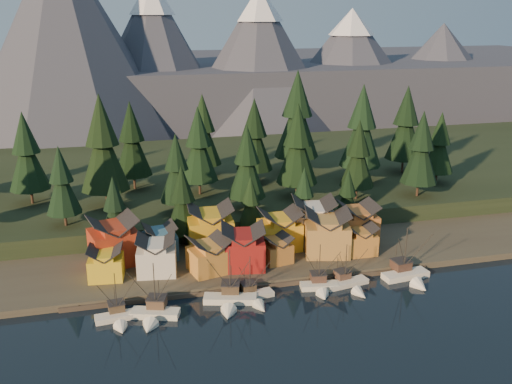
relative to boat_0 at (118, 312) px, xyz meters
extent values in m
plane|color=black|center=(28.61, -8.56, -2.02)|extent=(500.00, 500.00, 0.00)
cube|color=#3C362B|center=(28.61, 31.44, -1.27)|extent=(400.00, 50.00, 1.50)
cube|color=black|center=(28.61, 81.44, 0.98)|extent=(420.00, 100.00, 6.00)
cube|color=#4A3F35|center=(28.61, 7.94, -1.52)|extent=(80.00, 4.00, 1.00)
cube|color=#4E5264|center=(28.61, 231.44, 12.98)|extent=(560.00, 160.00, 30.00)
cone|color=#4E5264|center=(-16.39, 171.44, 42.98)|extent=(100.00, 100.00, 90.00)
cone|color=#4E5264|center=(23.61, 189.44, 33.98)|extent=(80.00, 80.00, 72.00)
cone|color=#4E5264|center=(73.61, 177.44, 31.98)|extent=(84.00, 84.00, 68.00)
cone|color=white|center=(73.61, 177.44, 57.82)|extent=(23.52, 23.52, 16.32)
cone|color=#4E5264|center=(128.61, 193.44, 26.98)|extent=(92.00, 92.00, 58.00)
cone|color=white|center=(128.61, 193.44, 49.02)|extent=(25.76, 25.76, 13.92)
cone|color=#4E5264|center=(188.61, 201.44, 22.98)|extent=(88.00, 88.00, 50.00)
cube|color=silver|center=(-0.11, 0.97, -1.69)|extent=(8.84, 3.76, 1.49)
cone|color=silver|center=(0.42, -3.70, -1.69)|extent=(3.11, 3.23, 2.80)
cube|color=black|center=(-0.11, 0.97, -2.25)|extent=(9.06, 3.83, 0.33)
cube|color=brown|center=(-0.29, 2.53, -0.25)|extent=(3.29, 3.12, 1.68)
cube|color=#2A2828|center=(-0.29, 2.53, 0.69)|extent=(3.49, 3.33, 0.19)
cylinder|color=black|center=(-0.17, 1.49, 3.21)|extent=(0.17, 0.17, 8.40)
cylinder|color=black|center=(-0.49, 4.30, 1.06)|extent=(0.13, 0.13, 4.11)
cube|color=silver|center=(6.93, 0.24, -1.64)|extent=(9.86, 5.99, 1.74)
cone|color=silver|center=(5.35, -4.61, -1.64)|extent=(4.09, 4.03, 3.27)
cube|color=black|center=(6.93, 0.24, -2.29)|extent=(10.09, 6.11, 0.38)
cube|color=brown|center=(7.46, 1.86, 0.05)|extent=(4.33, 4.19, 1.96)
cube|color=#2A2828|center=(7.46, 1.86, 1.14)|extent=(4.61, 4.47, 0.22)
cylinder|color=black|center=(7.11, 0.78, 4.09)|extent=(0.20, 0.20, 9.81)
cylinder|color=black|center=(8.06, 3.70, 1.58)|extent=(0.15, 0.15, 4.80)
cube|color=silver|center=(22.20, 2.37, -1.63)|extent=(11.24, 6.09, 1.79)
cone|color=silver|center=(20.63, -3.31, -1.63)|extent=(4.21, 4.43, 3.35)
cube|color=black|center=(22.20, 2.37, -2.30)|extent=(11.51, 6.22, 0.39)
cube|color=#483826|center=(22.73, 4.26, 0.10)|extent=(4.34, 4.18, 2.01)
cube|color=#2A2828|center=(22.73, 4.26, 1.22)|extent=(4.61, 4.46, 0.22)
cylinder|color=black|center=(22.38, 3.00, 4.23)|extent=(0.20, 0.20, 10.04)
cylinder|color=black|center=(23.32, 6.41, 1.66)|extent=(0.16, 0.16, 4.91)
cube|color=beige|center=(26.72, 2.78, -1.70)|extent=(9.77, 4.20, 1.44)
cone|color=beige|center=(27.56, -2.33, -1.70)|extent=(3.19, 3.62, 2.70)
cube|color=black|center=(26.72, 2.78, -2.24)|extent=(10.00, 4.28, 0.32)
cube|color=#4E3C29|center=(26.44, 4.49, -0.31)|extent=(3.28, 3.13, 1.62)
cube|color=#2A2828|center=(26.44, 4.49, 0.59)|extent=(3.49, 3.34, 0.18)
cylinder|color=black|center=(26.63, 3.35, 3.03)|extent=(0.16, 0.16, 8.11)
cylinder|color=black|center=(26.13, 6.43, 0.95)|extent=(0.13, 0.13, 3.96)
cube|color=beige|center=(41.88, 3.46, -1.68)|extent=(8.42, 4.12, 1.57)
cone|color=beige|center=(41.22, -0.92, -1.68)|extent=(3.32, 3.16, 2.94)
cube|color=black|center=(41.88, 3.46, -2.26)|extent=(8.62, 4.19, 0.34)
cube|color=#4C3428|center=(42.11, 4.92, -0.16)|extent=(3.54, 3.38, 1.76)
cube|color=#2A2828|center=(42.11, 4.92, 0.82)|extent=(3.77, 3.60, 0.20)
cylinder|color=black|center=(41.96, 3.95, 3.47)|extent=(0.18, 0.18, 8.82)
cylinder|color=black|center=(42.36, 6.57, 1.22)|extent=(0.14, 0.14, 4.31)
cube|color=beige|center=(48.04, 3.28, -1.69)|extent=(10.13, 4.53, 1.48)
cone|color=beige|center=(49.03, -2.01, -1.69)|extent=(3.34, 3.80, 2.78)
cube|color=black|center=(48.04, 3.28, -2.25)|extent=(10.38, 4.61, 0.32)
cube|color=brown|center=(47.72, 5.04, -0.26)|extent=(3.42, 3.27, 1.67)
cube|color=#2A2828|center=(47.72, 5.04, 0.67)|extent=(3.64, 3.49, 0.19)
cylinder|color=black|center=(47.93, 3.86, 3.17)|extent=(0.17, 0.17, 8.34)
cylinder|color=black|center=(47.34, 7.03, 1.04)|extent=(0.13, 0.13, 4.08)
cube|color=silver|center=(62.18, 3.56, -1.62)|extent=(10.82, 4.53, 1.84)
cone|color=silver|center=(62.78, -2.18, -1.62)|extent=(3.81, 3.93, 3.45)
cube|color=black|center=(62.18, 3.56, -2.31)|extent=(11.08, 4.62, 0.40)
cube|color=#483026|center=(61.97, 5.48, 0.16)|extent=(4.02, 3.81, 2.07)
cube|color=#2A2828|center=(61.97, 5.48, 1.31)|extent=(4.27, 4.07, 0.23)
cylinder|color=black|center=(62.11, 4.20, 4.42)|extent=(0.21, 0.21, 10.34)
cylinder|color=black|center=(61.75, 7.64, 1.77)|extent=(0.16, 0.16, 5.06)
cube|color=gold|center=(-1.98, 16.51, 1.94)|extent=(7.83, 7.04, 4.93)
cube|color=gold|center=(-1.98, 16.51, 4.90)|extent=(4.61, 6.55, 1.01)
cube|color=beige|center=(8.80, 16.48, 2.48)|extent=(9.23, 8.44, 5.99)
cube|color=beige|center=(8.80, 16.48, 6.04)|extent=(5.51, 7.78, 1.17)
cube|color=#C58332|center=(19.96, 14.46, 2.17)|extent=(9.60, 9.20, 5.37)
cube|color=#C58332|center=(19.96, 14.46, 5.41)|extent=(6.04, 8.20, 1.13)
cube|color=maroon|center=(27.82, 14.99, 2.83)|extent=(10.80, 9.89, 6.69)
cube|color=maroon|center=(27.82, 14.99, 6.83)|extent=(6.56, 8.98, 1.33)
cube|color=#B5712E|center=(35.78, 15.89, 1.68)|extent=(7.31, 7.31, 4.41)
cube|color=#B5712E|center=(35.78, 15.89, 4.31)|extent=(4.57, 6.62, 0.87)
cube|color=#A27739|center=(48.63, 17.11, 3.23)|extent=(11.90, 10.71, 7.50)
cube|color=#A27739|center=(48.63, 17.11, 7.68)|extent=(7.41, 9.48, 1.43)
cube|color=#B7772F|center=(56.25, 15.52, 1.95)|extent=(7.31, 6.43, 4.94)
cube|color=#B7772F|center=(56.25, 15.52, 4.91)|extent=(4.07, 6.24, 1.01)
cube|color=#9C2E18|center=(-0.12, 24.11, 3.40)|extent=(11.95, 11.13, 7.84)
cube|color=#9C2E18|center=(-0.12, 24.11, 8.01)|extent=(7.50, 9.86, 1.42)
cube|color=#35637D|center=(10.28, 24.37, 2.42)|extent=(7.94, 7.54, 5.87)
cube|color=#35637D|center=(10.28, 24.37, 5.85)|extent=(4.69, 7.04, 1.02)
cube|color=gold|center=(22.48, 26.73, 3.43)|extent=(11.00, 9.50, 7.90)
cube|color=gold|center=(22.48, 26.73, 8.11)|extent=(6.25, 9.07, 1.48)
cube|color=gold|center=(38.76, 22.99, 2.85)|extent=(9.61, 7.94, 6.73)
cube|color=gold|center=(38.76, 22.99, 6.87)|extent=(5.31, 7.74, 1.34)
cube|color=beige|center=(48.16, 25.26, 3.42)|extent=(11.66, 10.77, 7.88)
cube|color=beige|center=(48.16, 25.26, 8.06)|extent=(7.15, 9.73, 1.42)
cube|color=#AA612B|center=(58.52, 22.24, 3.13)|extent=(9.57, 9.05, 7.30)
cube|color=#AA612B|center=(58.52, 22.24, 7.40)|extent=(5.53, 8.59, 1.26)
cylinder|color=#332319|center=(-21.39, 59.44, 6.22)|extent=(0.70, 0.70, 4.48)
cone|color=black|center=(-21.39, 59.44, 15.92)|extent=(10.95, 10.95, 15.43)
cone|color=black|center=(-21.39, 59.44, 23.89)|extent=(7.46, 7.46, 11.20)
cylinder|color=#332319|center=(-11.39, 39.44, 5.75)|extent=(0.70, 0.70, 3.54)
cone|color=black|center=(-11.39, 39.44, 13.42)|extent=(8.65, 8.65, 12.19)
cone|color=black|center=(-11.39, 39.44, 19.71)|extent=(5.90, 5.90, 8.85)
cylinder|color=#332319|center=(-1.39, 51.44, 6.67)|extent=(0.70, 0.70, 5.37)
cone|color=black|center=(-1.39, 51.44, 18.31)|extent=(13.14, 13.14, 18.51)
cone|color=black|center=(-1.39, 51.44, 27.87)|extent=(8.96, 8.96, 13.44)
cylinder|color=#332319|center=(6.61, 66.44, 6.27)|extent=(0.70, 0.70, 4.58)
cone|color=black|center=(6.61, 66.44, 16.20)|extent=(11.20, 11.20, 15.79)
cone|color=black|center=(6.61, 66.44, 24.35)|extent=(7.64, 7.64, 11.46)
cylinder|color=#332319|center=(16.61, 41.44, 5.86)|extent=(0.70, 0.70, 3.75)
cone|color=black|center=(16.61, 41.44, 13.98)|extent=(9.17, 9.17, 12.92)
cone|color=black|center=(16.61, 41.44, 20.65)|extent=(6.25, 6.25, 9.38)
cylinder|color=#332319|center=(24.61, 56.44, 6.22)|extent=(0.70, 0.70, 4.48)
cone|color=black|center=(24.61, 56.44, 15.92)|extent=(10.95, 10.95, 15.42)
cone|color=black|center=(24.61, 56.44, 23.88)|extent=(7.46, 7.46, 11.19)
cylinder|color=#332319|center=(34.61, 39.44, 6.01)|extent=(0.70, 0.70, 4.06)
cone|color=black|center=(34.61, 39.44, 14.82)|extent=(9.94, 9.94, 14.00)
cone|color=black|center=(34.61, 39.44, 22.05)|extent=(6.77, 6.77, 10.16)
cylinder|color=#332319|center=(42.61, 63.44, 6.27)|extent=(0.70, 0.70, 4.59)
cone|color=black|center=(42.61, 63.44, 16.21)|extent=(11.21, 11.21, 15.80)
cone|color=black|center=(42.61, 63.44, 24.36)|extent=(7.64, 7.64, 11.46)
cylinder|color=#332319|center=(50.61, 46.44, 6.35)|extent=(0.70, 0.70, 4.74)
cone|color=black|center=(50.61, 46.44, 16.63)|extent=(11.59, 11.59, 16.34)
cone|color=black|center=(50.61, 46.44, 25.06)|extent=(7.91, 7.91, 11.86)
cylinder|color=#332319|center=(58.61, 71.44, 6.90)|extent=(0.70, 0.70, 5.83)
cone|color=black|center=(58.61, 71.44, 19.54)|extent=(14.26, 14.26, 20.09)
cone|color=black|center=(58.61, 71.44, 29.91)|extent=(9.72, 9.72, 14.58)
cylinder|color=#332319|center=(66.61, 41.44, 5.96)|extent=(0.70, 0.70, 3.95)
cone|color=black|center=(66.61, 41.44, 14.53)|extent=(9.67, 9.67, 13.62)
cone|color=black|center=(66.61, 41.44, 21.56)|extent=(6.59, 6.59, 9.89)
cylinder|color=#332319|center=(74.61, 57.44, 6.62)|extent=(0.70, 0.70, 5.27)
cone|color=black|center=(74.61, 57.44, 18.04)|extent=(12.89, 12.89, 18.16)
cone|color=black|center=(74.61, 57.44, 27.41)|extent=(8.79, 8.79, 13.18)
cylinder|color=#332319|center=(84.61, 39.44, 6.14)|extent=(0.70, 0.70, 4.31)
cone|color=black|center=(84.61, 39.44, 15.49)|extent=(10.55, 10.55, 14.86)
cone|color=black|center=(84.61, 39.44, 23.16)|extent=(7.19, 7.19, 10.79)
cylinder|color=#332319|center=(92.61, 63.44, 6.47)|extent=(0.70, 0.70, 4.98)
cone|color=black|center=(92.61, 63.44, 17.25)|extent=(12.17, 12.17, 17.15)
cone|color=black|center=(92.61, 63.44, 26.10)|extent=(8.30, 8.30, 12.44)
cylinder|color=#332319|center=(28.61, 73.44, 6.31)|extent=(0.70, 0.70, 4.66)
cone|color=black|center=(28.61, 73.44, 16.40)|extent=(11.39, 11.39, 16.04)
cone|color=black|center=(28.61, 73.44, 24.68)|extent=(7.76, 7.76, 11.64)
cylinder|color=#332319|center=(96.61, 49.44, 5.92)|extent=(0.70, 0.70, 3.88)
cone|color=black|center=(96.61, 49.44, 14.34)|extent=(9.49, 9.49, 13.38)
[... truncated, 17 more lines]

